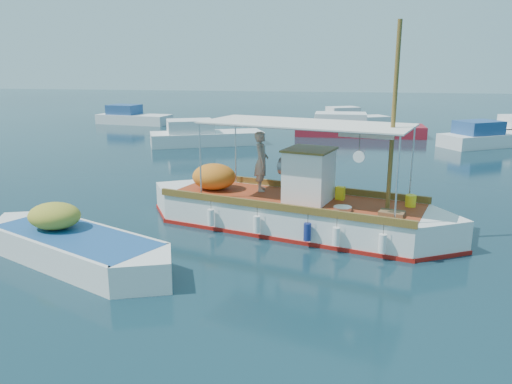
# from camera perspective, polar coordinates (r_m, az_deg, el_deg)

# --- Properties ---
(ground) EXTENTS (160.00, 160.00, 0.00)m
(ground) POSITION_cam_1_polar(r_m,az_deg,el_deg) (14.91, 4.48, -5.06)
(ground) COLOR black
(ground) RESTS_ON ground
(fishing_caique) EXTENTS (9.96, 4.68, 6.30)m
(fishing_caique) POSITION_cam_1_polar(r_m,az_deg,el_deg) (15.52, 3.93, -2.09)
(fishing_caique) COLOR white
(fishing_caique) RESTS_ON ground
(dinghy) EXTENTS (6.16, 3.74, 1.65)m
(dinghy) POSITION_cam_1_polar(r_m,az_deg,el_deg) (13.77, -19.97, -6.08)
(dinghy) COLOR white
(dinghy) RESTS_ON ground
(bg_boat_nw) EXTENTS (7.37, 5.06, 1.80)m
(bg_boat_nw) POSITION_cam_1_polar(r_m,az_deg,el_deg) (31.86, -6.01, 6.27)
(bg_boat_nw) COLOR silver
(bg_boat_nw) RESTS_ON ground
(bg_boat_n) EXTENTS (8.97, 2.97, 1.80)m
(bg_boat_n) POSITION_cam_1_polar(r_m,az_deg,el_deg) (36.45, 11.26, 7.10)
(bg_boat_n) COLOR maroon
(bg_boat_n) RESTS_ON ground
(bg_boat_ne) EXTENTS (6.55, 5.26, 1.80)m
(bg_boat_ne) POSITION_cam_1_polar(r_m,az_deg,el_deg) (34.27, 24.85, 5.60)
(bg_boat_ne) COLOR silver
(bg_boat_ne) RESTS_ON ground
(bg_boat_far_w) EXTENTS (6.48, 3.14, 1.80)m
(bg_boat_far_w) POSITION_cam_1_polar(r_m,az_deg,el_deg) (44.30, -13.97, 8.21)
(bg_boat_far_w) COLOR silver
(bg_boat_far_w) RESTS_ON ground
(bg_boat_far_n) EXTENTS (6.18, 4.49, 1.80)m
(bg_boat_far_n) POSITION_cam_1_polar(r_m,az_deg,el_deg) (41.94, 10.73, 8.05)
(bg_boat_far_n) COLOR silver
(bg_boat_far_n) RESTS_ON ground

